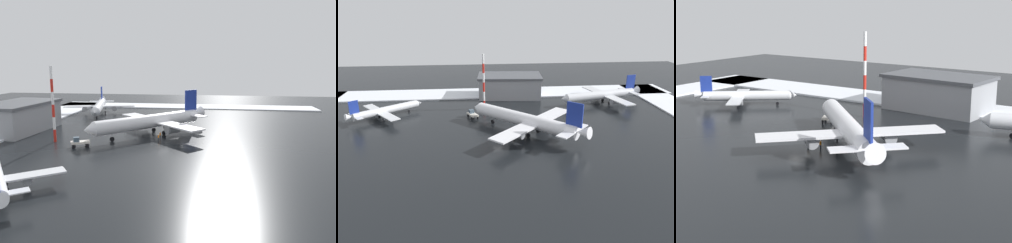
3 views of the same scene
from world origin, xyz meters
TOP-DOWN VIEW (x-y plane):
  - ground_plane at (0.00, 0.00)m, footprint 240.00×240.00m
  - snow_bank_far at (0.00, -50.00)m, footprint 152.00×16.00m
  - airplane_foreground_jet at (-8.65, -4.63)m, footprint 32.13×31.56m
  - airplane_parked_portside at (-41.57, -31.75)m, footprint 33.40×28.03m
  - airplane_distant_tail at (35.64, -22.51)m, footprint 21.88×19.60m
  - pushback_tug at (7.08, -20.07)m, footprint 3.99×5.10m
  - ground_crew_near_tug at (-1.69, -1.62)m, footprint 0.36×0.36m
  - ground_crew_beside_wing at (-4.61, -1.61)m, footprint 0.36×0.36m
  - antenna_mast at (2.87, -28.47)m, footprint 0.70×0.70m
  - cargo_hangar at (-7.97, -45.07)m, footprint 26.08×16.87m

SIDE VIEW (x-z plane):
  - ground_plane at x=0.00m, z-range 0.00..0.00m
  - snow_bank_far at x=0.00m, z-range 0.00..0.45m
  - ground_crew_near_tug at x=-1.69m, z-range 0.12..1.83m
  - ground_crew_beside_wing at x=-4.61m, z-range 0.12..1.83m
  - pushback_tug at x=7.08m, z-range 0.03..2.53m
  - airplane_distant_tail at x=35.64m, z-range -1.31..6.44m
  - airplane_parked_portside at x=-41.57m, z-range -1.70..8.34m
  - airplane_foreground_jet at x=-8.65m, z-range -2.05..10.03m
  - cargo_hangar at x=-7.97m, z-range 0.04..8.84m
  - antenna_mast at x=2.87m, z-range 0.00..19.75m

